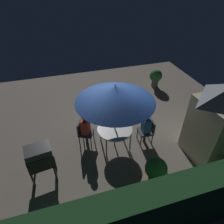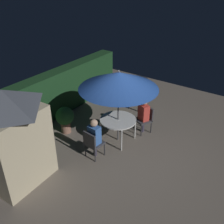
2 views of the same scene
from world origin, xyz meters
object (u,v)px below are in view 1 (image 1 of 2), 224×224
at_px(patio_table, 115,130).
at_px(bbq_grill, 40,157).
at_px(patio_umbrella, 115,94).
at_px(potted_plant_by_shed, 156,77).
at_px(chair_near_shed, 84,131).
at_px(person_in_blue, 146,124).
at_px(chair_far_side, 148,130).
at_px(garden_shed, 222,121).
at_px(potted_plant_by_grill, 156,170).
at_px(person_in_red, 85,125).

bearing_deg(patio_table, bbq_grill, 14.82).
distance_m(patio_umbrella, potted_plant_by_shed, 4.95).
xyz_separation_m(patio_umbrella, bbq_grill, (2.32, 0.61, -1.24)).
distance_m(chair_near_shed, potted_plant_by_shed, 5.14).
bearing_deg(person_in_blue, chair_far_side, 174.76).
bearing_deg(chair_near_shed, garden_shed, 157.16).
xyz_separation_m(bbq_grill, chair_far_side, (-3.47, -0.51, -0.33)).
relative_size(bbq_grill, person_in_blue, 0.95).
xyz_separation_m(garden_shed, patio_umbrella, (2.93, -1.19, 0.78)).
bearing_deg(garden_shed, potted_plant_by_shed, -93.68).
bearing_deg(potted_plant_by_grill, patio_table, -69.51).
bearing_deg(patio_table, patio_umbrella, 0.00).
bearing_deg(garden_shed, chair_far_side, -31.21).
distance_m(garden_shed, potted_plant_by_grill, 2.47).
xyz_separation_m(garden_shed, bbq_grill, (5.26, -0.57, -0.47)).
height_order(bbq_grill, potted_plant_by_grill, bbq_grill).
bearing_deg(bbq_grill, person_in_red, -144.27).
distance_m(patio_table, chair_far_side, 1.17).
bearing_deg(potted_plant_by_shed, chair_far_side, 59.45).
relative_size(bbq_grill, potted_plant_by_grill, 1.29).
distance_m(bbq_grill, potted_plant_by_grill, 3.16).
bearing_deg(patio_table, chair_near_shed, -25.27).
bearing_deg(chair_near_shed, potted_plant_by_shed, -144.75).
relative_size(patio_umbrella, chair_near_shed, 2.67).
xyz_separation_m(patio_umbrella, person_in_red, (0.89, -0.42, -1.31)).
bearing_deg(patio_table, potted_plant_by_shed, -133.37).
bearing_deg(person_in_red, chair_near_shed, -25.27).
xyz_separation_m(garden_shed, potted_plant_by_grill, (2.30, 0.51, -0.76)).
bearing_deg(person_in_red, potted_plant_by_grill, 125.69).
height_order(garden_shed, patio_table, garden_shed).
height_order(chair_near_shed, potted_plant_by_grill, potted_plant_by_grill).
distance_m(potted_plant_by_shed, potted_plant_by_grill, 5.74).
relative_size(bbq_grill, person_in_red, 0.95).
height_order(potted_plant_by_shed, person_in_blue, person_in_blue).
relative_size(potted_plant_by_shed, potted_plant_by_grill, 1.00).
bearing_deg(chair_near_shed, patio_umbrella, 154.73).
bearing_deg(garden_shed, chair_near_shed, -22.84).
distance_m(garden_shed, potted_plant_by_shed, 4.68).
bearing_deg(person_in_blue, garden_shed, 149.78).
xyz_separation_m(chair_far_side, potted_plant_by_shed, (-2.08, -3.53, 0.03)).
xyz_separation_m(patio_umbrella, potted_plant_by_shed, (-3.23, -3.42, -1.54)).
bearing_deg(chair_near_shed, bbq_grill, 38.21).
height_order(garden_shed, person_in_blue, garden_shed).
distance_m(chair_far_side, person_in_red, 2.12).
bearing_deg(patio_umbrella, chair_near_shed, -25.27).
xyz_separation_m(patio_table, chair_near_shed, (0.96, -0.46, -0.19)).
bearing_deg(patio_table, garden_shed, 157.98).
relative_size(person_in_red, person_in_blue, 1.00).
bearing_deg(potted_plant_by_shed, patio_umbrella, 46.63).
bearing_deg(potted_plant_by_grill, person_in_red, -54.31).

